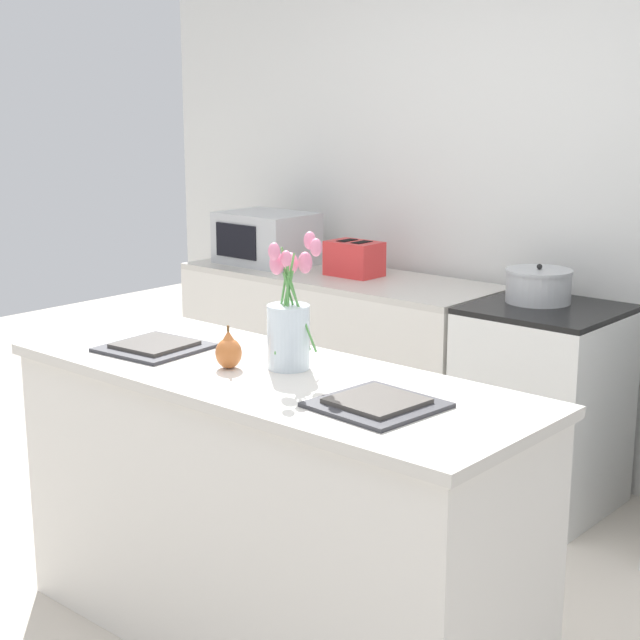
% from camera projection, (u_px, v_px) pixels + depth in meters
% --- Properties ---
extents(back_wall, '(5.20, 0.08, 2.70)m').
position_uv_depth(back_wall, '(576.00, 189.00, 4.40)').
color(back_wall, silver).
rests_on(back_wall, ground_plane).
extents(kitchen_island, '(1.80, 0.66, 0.93)m').
position_uv_depth(kitchen_island, '(269.00, 511.00, 3.13)').
color(kitchen_island, silver).
rests_on(kitchen_island, ground_plane).
extents(back_counter, '(1.68, 0.60, 0.89)m').
position_uv_depth(back_counter, '(338.00, 360.00, 4.99)').
color(back_counter, silver).
rests_on(back_counter, ground_plane).
extents(stove_range, '(0.60, 0.61, 0.89)m').
position_uv_depth(stove_range, '(542.00, 407.00, 4.24)').
color(stove_range, silver).
rests_on(stove_range, ground_plane).
extents(flower_vase, '(0.20, 0.17, 0.43)m').
position_uv_depth(flower_vase, '(289.00, 322.00, 3.03)').
color(flower_vase, silver).
rests_on(flower_vase, kitchen_island).
extents(pear_figurine, '(0.08, 0.08, 0.14)m').
position_uv_depth(pear_figurine, '(229.00, 351.00, 3.05)').
color(pear_figurine, '#C66B33').
rests_on(pear_figurine, kitchen_island).
extents(plate_setting_left, '(0.33, 0.33, 0.02)m').
position_uv_depth(plate_setting_left, '(155.00, 346.00, 3.28)').
color(plate_setting_left, '#333338').
rests_on(plate_setting_left, kitchen_island).
extents(plate_setting_right, '(0.33, 0.33, 0.02)m').
position_uv_depth(plate_setting_right, '(377.00, 403.00, 2.68)').
color(plate_setting_right, '#333338').
rests_on(plate_setting_right, kitchen_island).
extents(toaster, '(0.28, 0.18, 0.17)m').
position_uv_depth(toaster, '(354.00, 258.00, 4.83)').
color(toaster, red).
rests_on(toaster, back_counter).
extents(cooking_pot, '(0.29, 0.29, 0.17)m').
position_uv_depth(cooking_pot, '(539.00, 286.00, 4.21)').
color(cooking_pot, '#B2B5B7').
rests_on(cooking_pot, stove_range).
extents(microwave, '(0.48, 0.37, 0.27)m').
position_uv_depth(microwave, '(266.00, 238.00, 5.17)').
color(microwave, '#B7BABC').
rests_on(microwave, back_counter).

